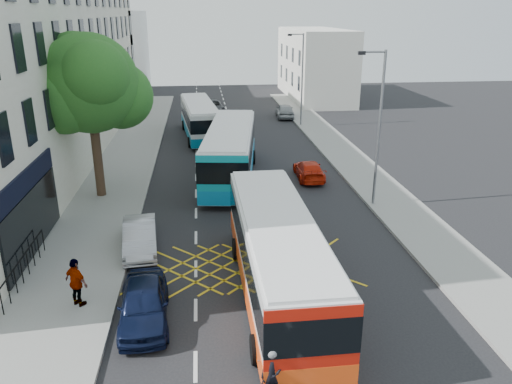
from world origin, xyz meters
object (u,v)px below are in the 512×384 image
object	(u,v)px
bus_mid	(230,152)
distant_car_silver	(285,111)
lamp_near	(378,122)
pedestrian_far	(76,282)
motorbike	(271,378)
distant_car_grey	(212,107)
bus_far	(200,119)
red_hatchback	(309,170)
street_tree	(89,85)
parked_car_blue	(144,304)
parked_car_silver	(140,237)
bus_near	(278,255)
lamp_far	(301,75)

from	to	relation	value
bus_mid	distant_car_silver	world-z (taller)	bus_mid
distant_car_silver	bus_mid	bearing A→B (deg)	74.28
lamp_near	pedestrian_far	distance (m)	16.30
motorbike	distant_car_grey	world-z (taller)	motorbike
bus_far	distant_car_grey	xyz separation A→B (m)	(1.33, 10.03, -0.85)
distant_car_silver	distant_car_grey	bearing A→B (deg)	-18.97
bus_far	distant_car_grey	distance (m)	10.16
motorbike	red_hatchback	distance (m)	19.38
street_tree	parked_car_blue	world-z (taller)	street_tree
motorbike	parked_car_silver	distance (m)	10.66
bus_near	motorbike	size ratio (longest dim) A/B	5.48
bus_near	distant_car_grey	distance (m)	35.36
bus_near	parked_car_blue	bearing A→B (deg)	-166.57
bus_mid	distant_car_grey	distance (m)	21.45
motorbike	lamp_far	bearing A→B (deg)	75.83
street_tree	parked_car_silver	size ratio (longest dim) A/B	2.21
bus_near	pedestrian_far	distance (m)	7.09
bus_near	red_hatchback	bearing A→B (deg)	72.37
parked_car_blue	street_tree	bearing A→B (deg)	102.67
bus_far	parked_car_silver	xyz separation A→B (m)	(-2.74, -21.02, -0.87)
bus_mid	lamp_far	bearing A→B (deg)	71.02
motorbike	distant_car_silver	size ratio (longest dim) A/B	0.50
bus_near	parked_car_silver	xyz separation A→B (m)	(-5.40, 4.27, -0.99)
bus_mid	bus_far	distance (m)	11.53
motorbike	distant_car_silver	xyz separation A→B (m)	(6.68, 37.80, -0.15)
bus_near	bus_far	world-z (taller)	bus_near
lamp_far	bus_mid	size ratio (longest dim) A/B	0.67
bus_far	red_hatchback	size ratio (longest dim) A/B	2.66
motorbike	parked_car_blue	xyz separation A→B (m)	(-3.72, 4.24, -0.16)
lamp_near	bus_mid	world-z (taller)	lamp_near
bus_far	red_hatchback	world-z (taller)	bus_far
bus_mid	pedestrian_far	size ratio (longest dim) A/B	6.59
bus_mid	parked_car_silver	bearing A→B (deg)	-107.77
street_tree	lamp_far	bearing A→B (deg)	49.19
parked_car_blue	distant_car_silver	xyz separation A→B (m)	(10.40, 33.56, 0.01)
bus_mid	motorbike	xyz separation A→B (m)	(-0.16, -19.33, -0.87)
lamp_far	bus_near	world-z (taller)	lamp_far
bus_far	pedestrian_far	bearing A→B (deg)	-105.39
street_tree	lamp_near	distance (m)	15.10
parked_car_silver	lamp_far	bearing A→B (deg)	58.20
motorbike	pedestrian_far	bearing A→B (deg)	137.30
bus_near	bus_far	distance (m)	25.43
lamp_near	bus_near	size ratio (longest dim) A/B	0.72
bus_near	distant_car_grey	xyz separation A→B (m)	(-1.34, 35.32, -0.97)
bus_near	distant_car_grey	size ratio (longest dim) A/B	2.31
bus_near	distant_car_silver	bearing A→B (deg)	79.30
lamp_near	distant_car_silver	world-z (taller)	lamp_near
parked_car_silver	bus_mid	bearing A→B (deg)	58.93
lamp_far	street_tree	bearing A→B (deg)	-130.81
motorbike	bus_near	bearing A→B (deg)	77.92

